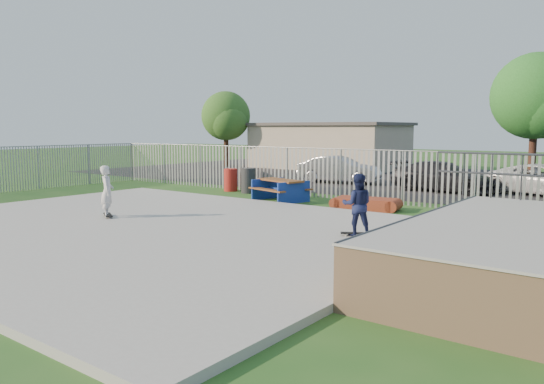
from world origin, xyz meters
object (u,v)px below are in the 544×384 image
Objects in this scene: trash_bin_red at (231,180)px; tree_left at (226,116)px; car_silver at (339,170)px; car_dark at (443,177)px; trash_bin_grey at (248,181)px; tree_mid at (536,96)px; funbox at (366,204)px; skater_white at (107,191)px; picnic_table at (280,190)px; skater_navy at (357,205)px.

tree_left reaches higher than trash_bin_red.
car_silver is 5.54m from car_dark.
tree_mid is at bearing 50.06° from trash_bin_grey.
skater_white is at bearing -136.32° from funbox.
picnic_table is 0.36× the size of tree_mid.
skater_navy is 7.62m from skater_white.
tree_mid is at bearing -70.24° from car_silver.
car_silver is (2.18, 5.91, 0.20)m from trash_bin_red.
skater_white is (-7.34, -2.03, 0.00)m from skater_navy.
tree_left reaches higher than picnic_table.
picnic_table is at bearing 151.70° from car_dark.
trash_bin_red reaches higher than picnic_table.
tree_mid reaches higher than trash_bin_red.
tree_left is (-12.60, 5.32, 2.98)m from car_silver.
tree_mid is 4.15× the size of skater_white.
tree_mid is (2.86, 12.06, 4.16)m from funbox.
car_silver reaches higher than trash_bin_red.
tree_left reaches higher than trash_bin_grey.
trash_bin_red is at bearing 127.72° from car_dark.
trash_bin_grey is 0.20× the size of tree_left.
funbox is 5.48m from skater_navy.
tree_mid is (8.04, 4.95, 3.65)m from car_silver.
trash_bin_red is at bearing -63.64° from skater_navy.
tree_mid is at bearing 77.30° from picnic_table.
tree_mid reaches higher than skater_white.
picnic_table is 7.05m from skater_white.
skater_white reaches higher than funbox.
car_dark is 2.93× the size of skater_navy.
car_dark is 14.68m from skater_white.
car_dark is (3.99, 6.77, 0.25)m from picnic_table.
trash_bin_grey is 16.42m from tree_left.
car_silver is at bearing 69.70° from trash_bin_red.
skater_white is at bearing -74.19° from trash_bin_red.
tree_left is at bearing 134.73° from funbox.
tree_left is 26.68m from skater_navy.
skater_white reaches higher than picnic_table.
trash_bin_red is 15.64m from tree_left.
skater_navy reaches higher than picnic_table.
tree_left is at bearing 74.70° from car_dark.
tree_left is 23.36m from skater_white.
picnic_table is at bearing -118.24° from tree_mid.
skater_white is (-7.92, -19.02, -3.43)m from tree_mid.
car_silver is at bearing 115.75° from funbox.
tree_mid is (6.51, 12.13, 3.93)m from picnic_table.
skater_navy is at bearing -23.73° from picnic_table.
picnic_table is 7.69m from skater_navy.
trash_bin_red is 1.09m from trash_bin_grey.
trash_bin_red is 8.49m from skater_white.
skater_navy reaches higher than trash_bin_red.
funbox is 2.11× the size of trash_bin_red.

